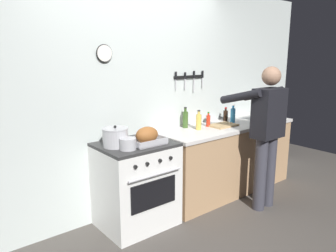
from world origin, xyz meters
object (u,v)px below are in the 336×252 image
Objects in this scene: cutting_board at (223,125)px; bottle_olive_oil at (185,119)px; saucepan at (128,144)px; bottle_cooking_oil at (199,122)px; bottle_soy_sauce at (225,115)px; stock_pot at (115,137)px; bottle_hot_sauce at (208,121)px; stove at (136,184)px; bottle_dish_soap at (233,115)px; roasting_pan at (147,136)px; person_cook at (266,129)px.

cutting_board is 1.40× the size of bottle_olive_oil.
bottle_cooking_oil is (1.11, 0.18, 0.04)m from saucepan.
stock_pot is at bearing -175.32° from bottle_soy_sauce.
bottle_hot_sauce is (1.36, 0.05, -0.02)m from stock_pot.
cutting_board is at bearing -1.50° from stock_pot.
bottle_olive_oil reaches higher than stove.
stock_pot is 1.79m from bottle_dish_soap.
stove is 3.53× the size of stock_pot.
bottle_dish_soap reaches higher than saucepan.
roasting_pan is at bearing 8.96° from saucepan.
bottle_cooking_oil reaches higher than cutting_board.
bottle_dish_soap is at bearing 1.81° from stove.
stock_pot reaches higher than cutting_board.
cutting_board is at bearing -28.67° from bottle_hot_sauce.
stove is 1.26m from bottle_hot_sauce.
saucepan is 0.45× the size of cutting_board.
person_cook reaches higher than cutting_board.
bottle_soy_sauce is at bearing 12.27° from bottle_hot_sauce.
stock_pot is at bearing 82.27° from person_cook.
bottle_cooking_oil is 0.66m from bottle_soy_sauce.
roasting_pan is at bearing -170.45° from bottle_hot_sauce.
saucepan is at bearing -173.76° from bottle_dish_soap.
bottle_soy_sauce is at bearing 10.14° from saucepan.
roasting_pan is 0.87m from bottle_cooking_oil.
bottle_hot_sauce is at bearing -27.63° from bottle_olive_oil.
person_cook is 4.72× the size of roasting_pan.
person_cook is (1.40, -0.60, 0.50)m from stove.
stove is at bearing 80.25° from person_cook.
person_cook is 1.41m from roasting_pan.
bottle_olive_oil is (-0.05, 0.18, 0.01)m from bottle_cooking_oil.
person_cook is 1.64m from saucepan.
stove is at bearing 179.34° from cutting_board.
cutting_board is at bearing 4.88° from saucepan.
person_cook is 8.75× the size of bottle_soy_sauce.
bottle_hot_sauce is at bearing 11.72° from bottle_cooking_oil.
bottle_olive_oil is 0.72m from bottle_dish_soap.
cutting_board is 1.90× the size of bottle_soy_sauce.
bottle_dish_soap is (0.27, 0.07, 0.09)m from cutting_board.
bottle_olive_oil reaches higher than bottle_cooking_oil.
cutting_board is at bearing -166.38° from bottle_dish_soap.
bottle_soy_sauce is (1.50, 0.27, -0.00)m from roasting_pan.
bottle_hot_sauce is (-0.43, -0.09, -0.00)m from bottle_soy_sauce.
bottle_dish_soap is (0.65, 0.02, 0.00)m from bottle_cooking_oil.
stove is at bearing -176.14° from bottle_hot_sauce.
bottle_cooking_oil is (-0.38, 0.05, 0.09)m from cutting_board.
stock_pot is 1.35× the size of bottle_soy_sauce.
bottle_soy_sauce is (1.57, 0.17, 0.53)m from stove.
saucepan is (-1.57, 0.45, 0.00)m from person_cook.
stove is 2.50× the size of cutting_board.
bottle_soy_sauce is (0.64, 0.14, -0.02)m from bottle_cooking_oil.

